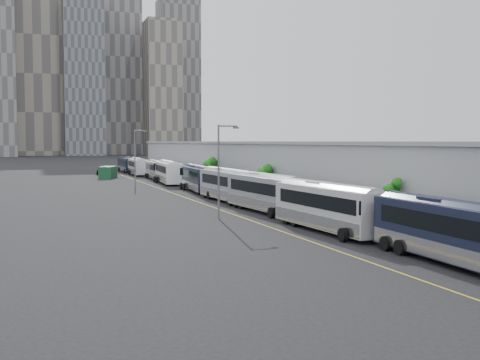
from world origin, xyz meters
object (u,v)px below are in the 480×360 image
bus_9 (127,166)px  street_lamp_far (136,153)px  bus_6 (169,174)px  bus_7 (157,171)px  bus_1 (452,237)px  bus_4 (228,188)px  bus_8 (138,168)px  bus_2 (328,211)px  suv (105,171)px  shipping_container (108,172)px  street_lamp_near (221,165)px  bus_5 (198,181)px  bus_3 (265,196)px

bus_9 → street_lamp_far: size_ratio=1.36×
bus_6 → bus_7: bus_6 is taller
bus_1 → bus_4: 39.32m
bus_4 → bus_8: bearing=88.5°
bus_2 → street_lamp_far: bearing=92.8°
bus_8 → street_lamp_far: (-5.46, -29.53, 3.69)m
suv → bus_9: bearing=72.8°
shipping_container → bus_4: bearing=-62.6°
bus_6 → bus_2: bearing=-85.8°
street_lamp_far → shipping_container: 21.73m
bus_1 → street_lamp_near: (-6.53, 24.04, 3.44)m
street_lamp_near → street_lamp_far: bearing=89.9°
bus_4 → bus_9: (-0.41, 73.42, -0.13)m
bus_1 → bus_6: bus_6 is taller
bus_5 → shipping_container: bus_5 is taller
bus_7 → bus_9: size_ratio=1.00×
bus_3 → bus_9: bearing=86.8°
street_lamp_near → shipping_container: street_lamp_near is taller
bus_6 → suv: size_ratio=2.27×
bus_7 → bus_9: 28.94m
bus_6 → street_lamp_far: bearing=-160.4°
bus_9 → street_lamp_near: bearing=-93.6°
bus_6 → bus_8: bearing=94.9°
bus_7 → bus_8: size_ratio=0.98×
bus_2 → shipping_container: (-7.42, 76.94, -0.50)m
bus_7 → bus_4: bearing=-89.3°
suv → bus_7: bearing=-52.8°
bus_1 → bus_9: (-1.12, 112.73, -0.07)m
shipping_container → bus_9: bearing=91.0°
bus_4 → suv: bus_4 is taller
bus_5 → street_lamp_near: street_lamp_near is taller
bus_2 → shipping_container: 77.30m
bus_4 → street_lamp_far: (-5.74, 30.13, 3.58)m
suv → bus_2: bearing=-69.4°
bus_5 → suv: 49.79m
street_lamp_near → suv: (-0.87, 79.28, -4.21)m
street_lamp_near → shipping_container: bearing=91.5°
bus_1 → street_lamp_far: bearing=96.3°
bus_4 → bus_7: bearing=87.3°
bus_1 → bus_8: 98.97m
bus_7 → street_lamp_near: bearing=-94.6°
bus_4 → bus_1: bearing=-90.8°
bus_7 → street_lamp_near: size_ratio=1.42×
bus_1 → street_lamp_near: street_lamp_near is taller
bus_3 → shipping_container: bus_3 is taller
bus_6 → suv: (-6.70, 32.32, -0.82)m
bus_7 → suv: bearing=112.3°
bus_1 → bus_7: bus_1 is taller
bus_9 → bus_1: bearing=-89.6°
bus_1 → bus_7: size_ratio=1.05×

